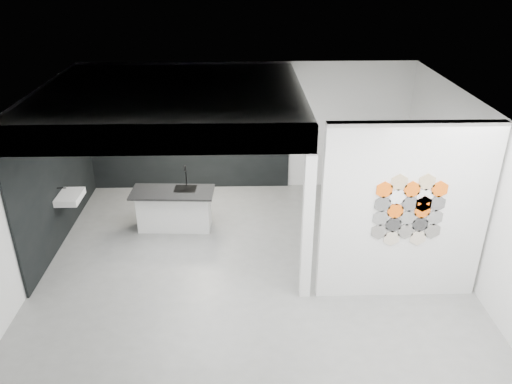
% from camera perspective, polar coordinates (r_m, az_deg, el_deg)
% --- Properties ---
extents(floor, '(7.00, 6.00, 0.01)m').
position_cam_1_polar(floor, '(8.78, -0.61, -7.66)').
color(floor, slate).
extents(partition_panel, '(2.45, 0.15, 2.80)m').
position_cam_1_polar(partition_panel, '(7.56, 16.60, -2.43)').
color(partition_panel, silver).
rests_on(partition_panel, floor).
extents(bay_clad_back, '(4.40, 0.04, 2.35)m').
position_cam_1_polar(bay_clad_back, '(10.98, -7.74, 6.16)').
color(bay_clad_back, black).
rests_on(bay_clad_back, floor).
extents(bay_clad_left, '(0.04, 4.00, 2.35)m').
position_cam_1_polar(bay_clad_left, '(9.69, -21.74, 1.70)').
color(bay_clad_left, black).
rests_on(bay_clad_left, floor).
extents(bulkhead, '(4.40, 4.00, 0.40)m').
position_cam_1_polar(bulkhead, '(8.70, -9.53, 10.25)').
color(bulkhead, silver).
rests_on(bulkhead, corner_column).
extents(corner_column, '(0.16, 0.16, 2.35)m').
position_cam_1_polar(corner_column, '(7.36, 5.90, -4.20)').
color(corner_column, silver).
rests_on(corner_column, floor).
extents(fascia_beam, '(4.40, 0.16, 0.40)m').
position_cam_1_polar(fascia_beam, '(6.90, -11.49, 5.87)').
color(fascia_beam, silver).
rests_on(fascia_beam, corner_column).
extents(wall_basin, '(0.40, 0.60, 0.12)m').
position_cam_1_polar(wall_basin, '(9.57, -20.50, -0.53)').
color(wall_basin, silver).
rests_on(wall_basin, bay_clad_left).
extents(display_shelf, '(3.00, 0.15, 0.04)m').
position_cam_1_polar(display_shelf, '(10.83, -7.31, 6.60)').
color(display_shelf, black).
rests_on(display_shelf, bay_clad_back).
extents(kitchen_island, '(1.57, 0.75, 1.24)m').
position_cam_1_polar(kitchen_island, '(9.63, -9.31, -1.86)').
color(kitchen_island, silver).
rests_on(kitchen_island, floor).
extents(stockpot, '(0.27, 0.27, 0.19)m').
position_cam_1_polar(stockpot, '(10.91, -11.63, 7.04)').
color(stockpot, black).
rests_on(stockpot, display_shelf).
extents(kettle, '(0.24, 0.24, 0.15)m').
position_cam_1_polar(kettle, '(10.75, -0.97, 7.20)').
color(kettle, black).
rests_on(kettle, display_shelf).
extents(glass_bowl, '(0.15, 0.15, 0.09)m').
position_cam_1_polar(glass_bowl, '(10.76, -0.24, 7.05)').
color(glass_bowl, gray).
rests_on(glass_bowl, display_shelf).
extents(glass_vase, '(0.14, 0.14, 0.15)m').
position_cam_1_polar(glass_vase, '(10.75, -0.10, 7.19)').
color(glass_vase, gray).
rests_on(glass_vase, display_shelf).
extents(bottle_dark, '(0.08, 0.08, 0.16)m').
position_cam_1_polar(bottle_dark, '(10.85, -9.48, 7.04)').
color(bottle_dark, black).
rests_on(bottle_dark, display_shelf).
extents(utensil_cup, '(0.09, 0.09, 0.10)m').
position_cam_1_polar(utensil_cup, '(10.92, -11.69, 6.84)').
color(utensil_cup, black).
rests_on(utensil_cup, display_shelf).
extents(hex_tile_cluster, '(1.04, 0.02, 1.16)m').
position_cam_1_polar(hex_tile_cluster, '(7.45, 17.14, -2.03)').
color(hex_tile_cluster, '#66635E').
rests_on(hex_tile_cluster, partition_panel).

